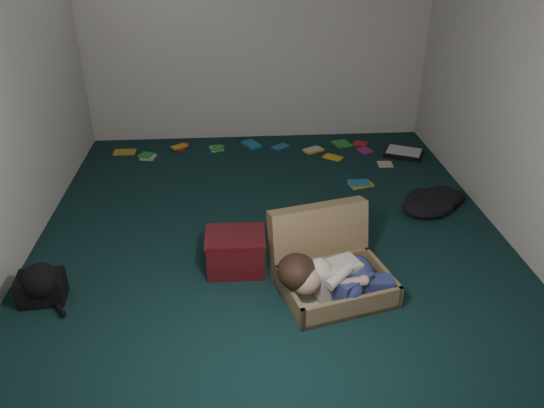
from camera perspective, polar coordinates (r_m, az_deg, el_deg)
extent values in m
plane|color=#0E2829|center=(4.66, -0.14, -2.88)|extent=(4.50, 4.50, 0.00)
plane|color=silver|center=(6.32, -1.70, 18.33)|extent=(4.50, 0.00, 4.50)
plane|color=silver|center=(2.08, 4.30, -4.94)|extent=(4.50, 0.00, 4.50)
plane|color=silver|center=(4.47, -27.21, 10.75)|extent=(0.00, 4.50, 4.50)
plane|color=silver|center=(4.71, 25.49, 11.95)|extent=(0.00, 4.50, 4.50)
cube|color=olive|center=(3.90, 6.99, -8.77)|extent=(0.88, 0.72, 0.17)
cube|color=beige|center=(3.93, 6.95, -9.29)|extent=(0.80, 0.64, 0.02)
cube|color=olive|center=(4.05, 5.05, -3.81)|extent=(0.80, 0.42, 0.56)
cube|color=beige|center=(3.82, 6.91, -7.88)|extent=(0.37, 0.30, 0.24)
sphere|color=tan|center=(3.67, 3.66, -8.13)|extent=(0.21, 0.21, 0.21)
ellipsoid|color=black|center=(3.68, 2.69, -7.25)|extent=(0.28, 0.29, 0.24)
ellipsoid|color=navy|center=(3.89, 9.06, -7.29)|extent=(0.25, 0.29, 0.24)
cube|color=navy|center=(3.77, 8.67, -8.71)|extent=(0.31, 0.28, 0.15)
cube|color=navy|center=(3.85, 10.92, -8.59)|extent=(0.27, 0.15, 0.12)
sphere|color=white|center=(3.93, 12.01, -8.24)|extent=(0.12, 0.12, 0.12)
sphere|color=white|center=(3.89, 12.54, -9.00)|extent=(0.11, 0.11, 0.11)
cylinder|color=tan|center=(3.71, 8.65, -8.33)|extent=(0.21, 0.11, 0.07)
cube|color=#4A0F13|center=(4.12, -3.91, -5.32)|extent=(0.44, 0.35, 0.29)
cube|color=#4A0F13|center=(4.03, -3.98, -3.47)|extent=(0.46, 0.37, 0.02)
cube|color=black|center=(6.31, 13.98, 5.34)|extent=(0.51, 0.46, 0.05)
cube|color=white|center=(6.30, 14.01, 5.58)|extent=(0.45, 0.40, 0.01)
cube|color=gold|center=(6.43, -15.55, 5.41)|extent=(0.19, 0.14, 0.02)
cube|color=red|center=(6.42, -9.68, 6.08)|extent=(0.24, 0.23, 0.02)
cube|color=silver|center=(6.32, -5.98, 5.96)|extent=(0.19, 0.22, 0.02)
cube|color=#1E70A2|center=(6.34, 0.90, 6.20)|extent=(0.20, 0.23, 0.02)
cube|color=yellow|center=(6.25, 4.52, 5.76)|extent=(0.24, 0.22, 0.02)
cube|color=green|center=(6.48, 7.48, 6.46)|extent=(0.20, 0.16, 0.02)
cube|color=#9A2696|center=(6.32, 9.98, 5.66)|extent=(0.24, 0.24, 0.02)
cube|color=beige|center=(6.02, 12.07, 4.23)|extent=(0.18, 0.22, 0.02)
cube|color=gold|center=(5.51, 9.54, 2.09)|extent=(0.21, 0.24, 0.02)
cube|color=red|center=(6.51, 9.48, 6.42)|extent=(0.24, 0.22, 0.02)
cube|color=silver|center=(6.22, -13.15, 4.92)|extent=(0.21, 0.18, 0.02)
cube|color=#1E70A2|center=(6.40, -2.26, 6.37)|extent=(0.24, 0.24, 0.02)
cube|color=yellow|center=(6.10, 6.57, 5.03)|extent=(0.16, 0.21, 0.02)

